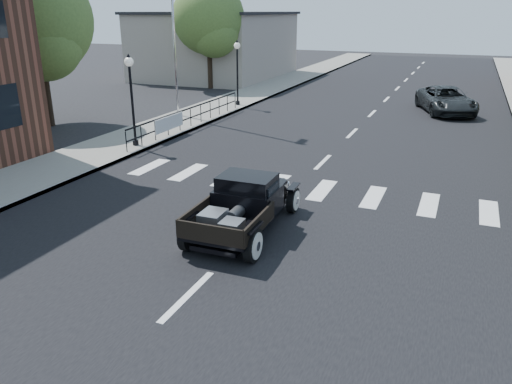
% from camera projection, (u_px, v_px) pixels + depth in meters
% --- Properties ---
extents(ground, '(120.00, 120.00, 0.00)m').
position_uv_depth(ground, '(248.00, 237.00, 12.46)').
color(ground, black).
rests_on(ground, ground).
extents(road, '(14.00, 80.00, 0.02)m').
position_uv_depth(road, '(365.00, 121.00, 25.46)').
color(road, black).
rests_on(road, ground).
extents(road_markings, '(12.00, 60.00, 0.06)m').
position_uv_depth(road_markings, '(342.00, 144.00, 21.13)').
color(road_markings, silver).
rests_on(road_markings, ground).
extents(sidewalk_left, '(3.00, 80.00, 0.15)m').
position_uv_depth(sidewalk_left, '(216.00, 108.00, 28.51)').
color(sidewalk_left, gray).
rests_on(sidewalk_left, ground).
extents(low_building_left, '(10.00, 12.00, 5.00)m').
position_uv_depth(low_building_left, '(217.00, 46.00, 41.29)').
color(low_building_left, '#A99C8E').
rests_on(low_building_left, ground).
extents(railing, '(0.08, 10.00, 1.00)m').
position_uv_depth(railing, '(191.00, 115.00, 23.55)').
color(railing, black).
rests_on(railing, sidewalk_left).
extents(banner, '(0.04, 2.20, 0.60)m').
position_uv_depth(banner, '(170.00, 128.00, 21.85)').
color(banner, silver).
rests_on(banner, sidewalk_left).
extents(lamp_post_b, '(0.36, 0.36, 3.61)m').
position_uv_depth(lamp_post_b, '(132.00, 101.00, 19.74)').
color(lamp_post_b, black).
rests_on(lamp_post_b, sidewalk_left).
extents(lamp_post_c, '(0.36, 0.36, 3.61)m').
position_uv_depth(lamp_post_c, '(237.00, 73.00, 28.41)').
color(lamp_post_c, black).
rests_on(lamp_post_c, sidewalk_left).
extents(big_tree_near, '(5.08, 5.08, 7.46)m').
position_uv_depth(big_tree_near, '(40.00, 47.00, 23.17)').
color(big_tree_near, '#47632A').
rests_on(big_tree_near, ground).
extents(big_tree_far, '(4.98, 4.98, 7.32)m').
position_uv_depth(big_tree_far, '(209.00, 35.00, 34.79)').
color(big_tree_far, '#47632A').
rests_on(big_tree_far, ground).
extents(hotrod_pickup, '(2.08, 4.29, 1.47)m').
position_uv_depth(hotrod_pickup, '(244.00, 204.00, 12.57)').
color(hotrod_pickup, black).
rests_on(hotrod_pickup, ground).
extents(second_car, '(3.84, 5.50, 1.39)m').
position_uv_depth(second_car, '(446.00, 100.00, 27.22)').
color(second_car, black).
rests_on(second_car, ground).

